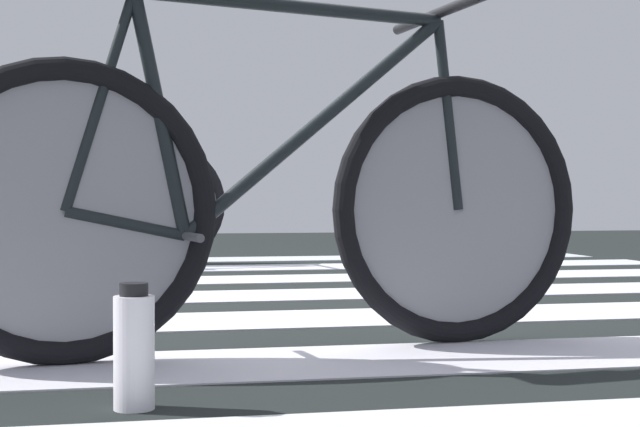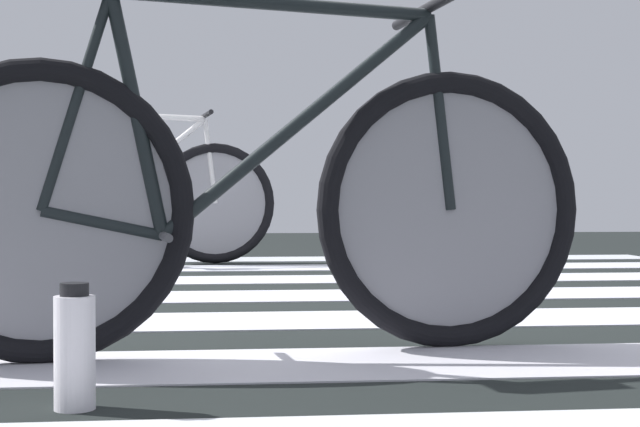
{
  "view_description": "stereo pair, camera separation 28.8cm",
  "coord_description": "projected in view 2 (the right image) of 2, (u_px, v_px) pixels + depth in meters",
  "views": [
    {
      "loc": [
        -0.49,
        -3.59,
        0.41
      ],
      "look_at": [
        0.07,
        -0.82,
        0.36
      ],
      "focal_mm": 53.4,
      "sensor_mm": 36.0,
      "label": 1
    },
    {
      "loc": [
        -0.21,
        -3.59,
        0.41
      ],
      "look_at": [
        0.07,
        -0.82,
        0.36
      ],
      "focal_mm": 53.4,
      "sensor_mm": 36.0,
      "label": 2
    }
  ],
  "objects": [
    {
      "name": "ground",
      "position": [
        279.0,
        303.0,
        3.6
      ],
      "size": [
        18.0,
        14.0,
        0.02
      ],
      "color": "black"
    },
    {
      "name": "crosswalk_markings",
      "position": [
        264.0,
        296.0,
        3.73
      ],
      "size": [
        5.34,
        5.0,
        0.0
      ],
      "color": "silver",
      "rests_on": "ground"
    },
    {
      "name": "bicycle_1_of_2",
      "position": [
        255.0,
        199.0,
        2.34
      ],
      "size": [
        1.73,
        0.53,
        0.93
      ],
      "rotation": [
        0.0,
        0.0,
        0.14
      ],
      "color": "black",
      "rests_on": "ground"
    },
    {
      "name": "bicycle_2_of_2",
      "position": [
        127.0,
        199.0,
        5.52
      ],
      "size": [
        1.72,
        0.53,
        0.93
      ],
      "rotation": [
        0.0,
        0.0,
        0.15
      ],
      "color": "black",
      "rests_on": "ground"
    },
    {
      "name": "water_bottle",
      "position": [
        75.0,
        349.0,
        1.74
      ],
      "size": [
        0.08,
        0.08,
        0.23
      ],
      "color": "white",
      "rests_on": "ground"
    }
  ]
}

